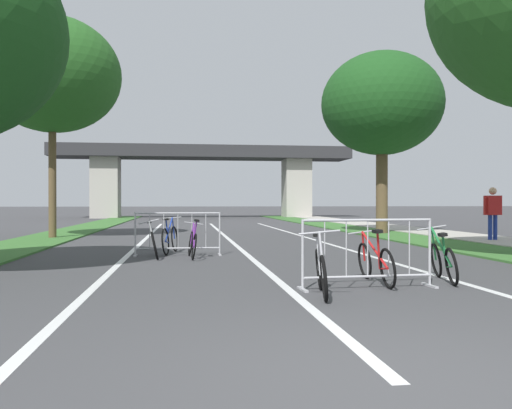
{
  "coord_description": "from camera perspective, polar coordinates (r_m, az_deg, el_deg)",
  "views": [
    {
      "loc": [
        -1.53,
        -3.64,
        1.3
      ],
      "look_at": [
        0.98,
        15.17,
        1.21
      ],
      "focal_mm": 37.68,
      "sensor_mm": 36.0,
      "label": 1
    }
  ],
  "objects": [
    {
      "name": "pedestrian_strolling",
      "position": [
        18.96,
        23.83,
        -0.41
      ],
      "size": [
        0.64,
        0.35,
        1.78
      ],
      "rotation": [
        0.0,
        0.0,
        0.11
      ],
      "color": "navy",
      "rests_on": "ground"
    },
    {
      "name": "bicycle_white_3",
      "position": [
        12.81,
        -10.79,
        -3.96
      ],
      "size": [
        0.46,
        1.65,
        0.92
      ],
      "rotation": [
        0.0,
        0.0,
        3.21
      ],
      "color": "black",
      "rests_on": "ground"
    },
    {
      "name": "tree_left_pine_near",
      "position": [
        20.77,
        -20.82,
        12.73
      ],
      "size": [
        4.79,
        4.79,
        7.83
      ],
      "color": "brown",
      "rests_on": "ground"
    },
    {
      "name": "lane_stripe_right_lane",
      "position": [
        18.52,
        6.27,
        -3.75
      ],
      "size": [
        0.14,
        28.61,
        0.01
      ],
      "primitive_type": "cube",
      "color": "silver",
      "rests_on": "ground"
    },
    {
      "name": "bicycle_blue_4",
      "position": [
        13.76,
        -9.12,
        -3.58
      ],
      "size": [
        0.5,
        1.69,
        0.92
      ],
      "rotation": [
        0.0,
        0.0,
        -0.2
      ],
      "color": "black",
      "rests_on": "ground"
    },
    {
      "name": "crowd_barrier_nearest",
      "position": [
        8.28,
        11.77,
        -5.19
      ],
      "size": [
        2.1,
        0.54,
        1.05
      ],
      "rotation": [
        0.0,
        0.0,
        0.05
      ],
      "color": "#ADADB2",
      "rests_on": "ground"
    },
    {
      "name": "grass_verge_right",
      "position": [
        25.16,
        10.64,
        -2.64
      ],
      "size": [
        2.12,
        49.45,
        0.05
      ],
      "primitive_type": "cube",
      "color": "#386B2D",
      "rests_on": "ground"
    },
    {
      "name": "crowd_barrier_second",
      "position": [
        13.16,
        -8.29,
        -3.16
      ],
      "size": [
        2.09,
        0.46,
        1.05
      ],
      "rotation": [
        0.0,
        0.0,
        0.01
      ],
      "color": "#ADADB2",
      "rests_on": "ground"
    },
    {
      "name": "bicycle_silver_0",
      "position": [
        7.58,
        6.92,
        -6.96
      ],
      "size": [
        0.6,
        1.58,
        0.94
      ],
      "rotation": [
        0.0,
        0.0,
        2.96
      ],
      "color": "black",
      "rests_on": "ground"
    },
    {
      "name": "bicycle_red_5",
      "position": [
        8.79,
        12.54,
        -5.95
      ],
      "size": [
        0.49,
        1.69,
        0.88
      ],
      "rotation": [
        0.0,
        0.0,
        -0.01
      ],
      "color": "black",
      "rests_on": "ground"
    },
    {
      "name": "tree_right_maple_mid",
      "position": [
        22.59,
        13.22,
        10.31
      ],
      "size": [
        4.87,
        4.87,
        7.34
      ],
      "color": "brown",
      "rests_on": "ground"
    },
    {
      "name": "bicycle_green_1",
      "position": [
        9.34,
        19.23,
        -5.65
      ],
      "size": [
        0.48,
        1.55,
        0.91
      ],
      "rotation": [
        0.0,
        0.0,
        -0.21
      ],
      "color": "black",
      "rests_on": "ground"
    },
    {
      "name": "lane_stripe_left_lane",
      "position": [
        18.04,
        -11.95,
        -3.86
      ],
      "size": [
        0.14,
        28.61,
        0.01
      ],
      "primitive_type": "cube",
      "color": "silver",
      "rests_on": "ground"
    },
    {
      "name": "ground_plane",
      "position": [
        4.15,
        15.15,
        -18.03
      ],
      "size": [
        300.0,
        300.0,
        0.0
      ],
      "primitive_type": "plane",
      "color": "#3D3D3F"
    },
    {
      "name": "bicycle_purple_2",
      "position": [
        12.57,
        -6.74,
        -4.07
      ],
      "size": [
        0.45,
        1.56,
        0.91
      ],
      "rotation": [
        0.0,
        0.0,
        0.07
      ],
      "color": "black",
      "rests_on": "ground"
    },
    {
      "name": "sidewalk_path_right",
      "position": [
        25.95,
        15.37,
        -2.52
      ],
      "size": [
        2.38,
        49.45,
        0.08
      ],
      "primitive_type": "cube",
      "color": "#ADA89E",
      "rests_on": "ground"
    },
    {
      "name": "overpass_bridge",
      "position": [
        44.63,
        -5.61,
        4.17
      ],
      "size": [
        24.24,
        3.86,
        5.87
      ],
      "color": "#2D2D30",
      "rests_on": "ground"
    },
    {
      "name": "lane_stripe_center",
      "position": [
        18.05,
        -2.72,
        -3.85
      ],
      "size": [
        0.14,
        28.61,
        0.01
      ],
      "primitive_type": "cube",
      "color": "silver",
      "rests_on": "ground"
    },
    {
      "name": "grass_verge_left",
      "position": [
        24.38,
        -18.95,
        -2.74
      ],
      "size": [
        2.12,
        49.45,
        0.05
      ],
      "primitive_type": "cube",
      "color": "#386B2D",
      "rests_on": "ground"
    }
  ]
}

